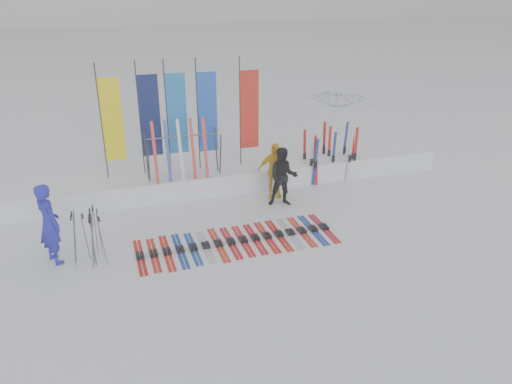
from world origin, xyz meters
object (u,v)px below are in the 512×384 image
object	(u,v)px
person_blue	(49,224)
person_yellow	(274,170)
person_black	(283,177)
ski_row	(237,241)
ski_rack	(183,150)
tent_canopy	(337,127)

from	to	relation	value
person_blue	person_yellow	world-z (taller)	person_blue
person_black	ski_row	bearing A→B (deg)	-120.83
person_yellow	ski_rack	size ratio (longest dim) A/B	0.79
person_yellow	ski_row	world-z (taller)	person_yellow
ski_row	ski_rack	xyz separation A→B (m)	(-0.65, 3.13, 1.35)
tent_canopy	ski_rack	xyz separation A→B (m)	(-5.37, -1.24, 0.16)
person_blue	person_yellow	size ratio (longest dim) A/B	1.16
tent_canopy	ski_row	xyz separation A→B (m)	(-4.72, -4.37, -1.19)
person_blue	tent_canopy	size ratio (longest dim) A/B	0.68
tent_canopy	ski_rack	bearing A→B (deg)	-166.98
person_blue	tent_canopy	bearing A→B (deg)	-95.02
tent_canopy	ski_row	bearing A→B (deg)	-137.17
person_yellow	tent_canopy	bearing A→B (deg)	48.10
person_blue	tent_canopy	world-z (taller)	tent_canopy
tent_canopy	ski_row	size ratio (longest dim) A/B	0.58
person_black	ski_rack	world-z (taller)	ski_rack
person_black	tent_canopy	size ratio (longest dim) A/B	0.60
person_blue	person_yellow	bearing A→B (deg)	-101.65
person_yellow	ski_row	bearing A→B (deg)	-115.04
person_blue	tent_canopy	distance (m)	9.65
tent_canopy	person_black	bearing A→B (deg)	-137.17
person_blue	person_black	size ratio (longest dim) A/B	1.13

